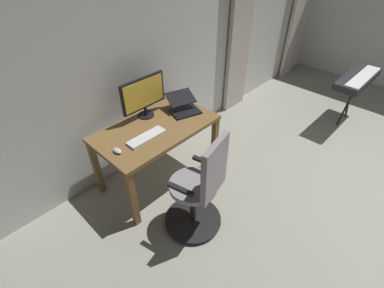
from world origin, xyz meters
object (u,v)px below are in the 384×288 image
at_px(laptop, 184,106).
at_px(piano_keyboard, 358,79).
at_px(desk, 157,134).
at_px(computer_mouse, 117,151).
at_px(computer_monitor, 143,95).
at_px(computer_keyboard, 147,137).
at_px(office_chair, 200,190).

relative_size(laptop, piano_keyboard, 0.42).
height_order(desk, piano_keyboard, piano_keyboard).
xyz_separation_m(laptop, computer_mouse, (0.93, 0.08, -0.04)).
xyz_separation_m(desk, computer_monitor, (-0.06, -0.24, 0.35)).
height_order(computer_mouse, piano_keyboard, computer_mouse).
height_order(computer_keyboard, piano_keyboard, same).
xyz_separation_m(computer_monitor, laptop, (-0.36, 0.23, -0.20)).
xyz_separation_m(computer_keyboard, laptop, (-0.61, -0.10, 0.04)).
distance_m(computer_keyboard, piano_keyboard, 3.10).
bearing_deg(computer_keyboard, computer_mouse, -4.04).
xyz_separation_m(computer_keyboard, computer_mouse, (0.32, -0.02, 0.01)).
bearing_deg(computer_mouse, laptop, -175.14).
bearing_deg(computer_monitor, computer_keyboard, 52.09).
distance_m(office_chair, computer_monitor, 1.16).
bearing_deg(desk, office_chair, 76.88).
bearing_deg(computer_monitor, piano_keyboard, 153.26).
bearing_deg(office_chair, computer_monitor, 64.00).
bearing_deg(laptop, office_chair, 71.53).
xyz_separation_m(computer_keyboard, piano_keyboard, (-2.93, 1.02, -0.05)).
distance_m(desk, computer_keyboard, 0.24).
relative_size(desk, computer_mouse, 12.65).
distance_m(office_chair, laptop, 1.04).
bearing_deg(computer_mouse, desk, -172.78).
bearing_deg(office_chair, piano_keyboard, -18.62).
distance_m(desk, office_chair, 0.82).
height_order(computer_monitor, piano_keyboard, computer_monitor).
distance_m(computer_monitor, piano_keyboard, 3.00).
bearing_deg(computer_mouse, computer_keyboard, 175.96).
distance_m(office_chair, computer_keyboard, 0.74).
relative_size(computer_monitor, computer_mouse, 5.34).
bearing_deg(office_chair, computer_keyboard, 78.21).
relative_size(computer_monitor, computer_keyboard, 1.31).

